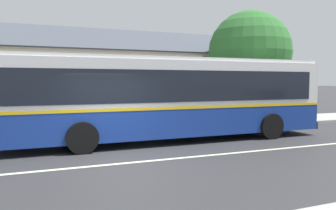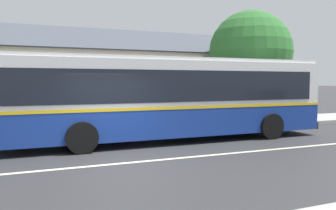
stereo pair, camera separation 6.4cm
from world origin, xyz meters
TOP-DOWN VIEW (x-y plane):
  - ground_plane at (0.00, 0.00)m, footprint 300.00×300.00m
  - sidewalk_far at (0.00, 6.00)m, footprint 60.00×3.00m
  - lane_divider_stripe at (0.00, 0.00)m, footprint 60.00×0.16m
  - community_building at (-1.81, 12.88)m, footprint 25.23×9.19m
  - transit_bus at (2.53, 2.90)m, footprint 12.33×2.79m
  - bench_by_building at (-3.14, 5.31)m, footprint 1.79×0.51m
  - street_tree_primary at (8.94, 6.81)m, footprint 4.57×4.57m

SIDE VIEW (x-z plane):
  - ground_plane at x=0.00m, z-range 0.00..0.00m
  - lane_divider_stripe at x=0.00m, z-range 0.00..0.01m
  - sidewalk_far at x=0.00m, z-range 0.00..0.15m
  - bench_by_building at x=-3.14m, z-range 0.10..1.04m
  - transit_bus at x=2.53m, z-range 0.12..3.21m
  - community_building at x=-1.81m, z-range -1.29..5.39m
  - street_tree_primary at x=8.94m, z-range 0.78..6.94m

